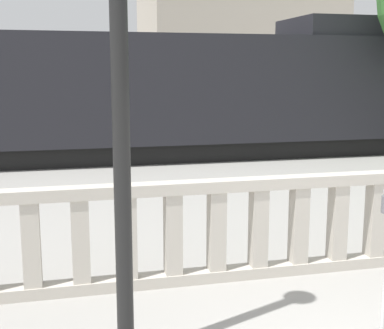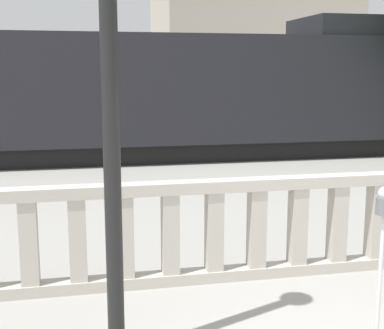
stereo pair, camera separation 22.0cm
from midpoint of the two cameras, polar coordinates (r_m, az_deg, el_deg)
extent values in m
cube|color=#BCB5A8|center=(7.01, 9.86, -10.99)|extent=(12.10, 0.24, 0.14)
cube|color=#BCB5A8|center=(6.69, 10.15, -1.96)|extent=(12.10, 0.24, 0.14)
cube|color=#BCB5A8|center=(6.37, -16.05, -8.03)|extent=(0.20, 0.20, 0.98)
cube|color=#BCB5A8|center=(6.36, -11.11, -7.88)|extent=(0.20, 0.20, 0.98)
cube|color=#BCB5A8|center=(6.38, -6.19, -7.66)|extent=(0.20, 0.20, 0.98)
cube|color=#BCB5A8|center=(6.46, -1.35, -7.40)|extent=(0.20, 0.20, 0.98)
cube|color=#BCB5A8|center=(6.57, 3.35, -7.09)|extent=(0.20, 0.20, 0.98)
cube|color=#BCB5A8|center=(6.73, 7.84, -6.76)|extent=(0.20, 0.20, 0.98)
cube|color=#BCB5A8|center=(6.93, 12.10, -6.40)|extent=(0.20, 0.20, 0.98)
cube|color=#BCB5A8|center=(7.16, 16.09, -6.03)|extent=(0.20, 0.20, 0.98)
cube|color=#BCB5A8|center=(7.43, 19.81, -5.66)|extent=(0.20, 0.20, 0.98)
cylinder|color=black|center=(4.48, -7.41, 11.72)|extent=(0.15, 0.15, 5.01)
cylinder|color=silver|center=(5.52, 20.52, -11.25)|extent=(0.04, 0.04, 1.24)
cube|color=black|center=(17.70, 16.67, 13.73)|extent=(3.00, 2.72, 0.60)
cube|color=#ADA393|center=(34.06, 6.56, 16.86)|extent=(11.37, 7.43, 13.32)
camera|label=1|loc=(0.11, -89.14, 0.15)|focal=50.00mm
camera|label=2|loc=(0.11, 90.86, -0.15)|focal=50.00mm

